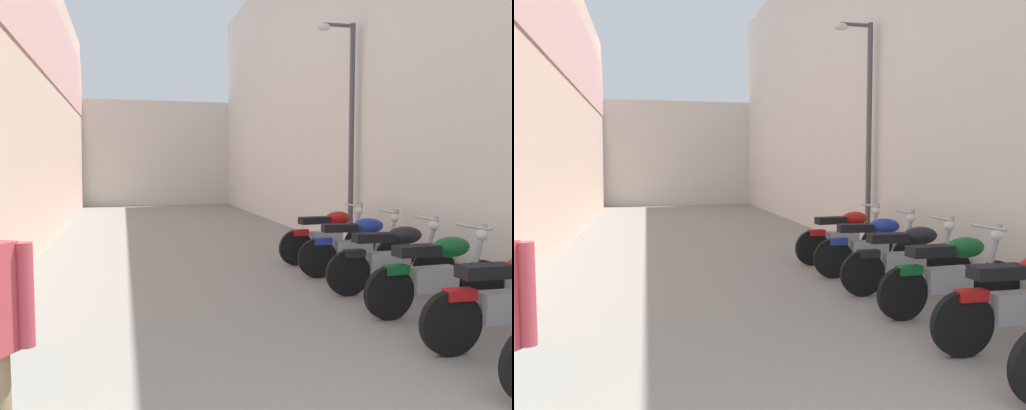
{
  "view_description": "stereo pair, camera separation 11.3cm",
  "coord_description": "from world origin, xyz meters",
  "views": [
    {
      "loc": [
        -1.42,
        -1.24,
        1.73
      ],
      "look_at": [
        0.19,
        5.2,
        1.22
      ],
      "focal_mm": 37.32,
      "sensor_mm": 36.0,
      "label": 1
    },
    {
      "loc": [
        -1.31,
        -1.27,
        1.73
      ],
      "look_at": [
        0.19,
        5.2,
        1.22
      ],
      "focal_mm": 37.32,
      "sensor_mm": 36.0,
      "label": 2
    }
  ],
  "objects": [
    {
      "name": "motorcycle_second",
      "position": [
        2.06,
        2.87,
        0.5
      ],
      "size": [
        1.85,
        0.58,
        1.04
      ],
      "color": "black",
      "rests_on": "ground"
    },
    {
      "name": "motorcycle_fifth",
      "position": [
        2.06,
        6.23,
        0.5
      ],
      "size": [
        1.85,
        0.58,
        1.04
      ],
      "color": "black",
      "rests_on": "ground"
    },
    {
      "name": "building_right",
      "position": [
        3.2,
        10.67,
        3.79
      ],
      "size": [
        0.45,
        21.34,
        7.59
      ],
      "color": "beige",
      "rests_on": "ground"
    },
    {
      "name": "motorcycle_fourth",
      "position": [
        2.06,
        5.13,
        0.5
      ],
      "size": [
        1.85,
        0.58,
        1.04
      ],
      "color": "black",
      "rests_on": "ground"
    },
    {
      "name": "motorcycle_sixth",
      "position": [
        2.06,
        7.39,
        0.5
      ],
      "size": [
        1.85,
        0.58,
        1.04
      ],
      "color": "black",
      "rests_on": "ground"
    },
    {
      "name": "motorcycle_third",
      "position": [
        2.06,
        4.07,
        0.5
      ],
      "size": [
        1.85,
        0.58,
        1.04
      ],
      "color": "black",
      "rests_on": "ground"
    },
    {
      "name": "building_far_end",
      "position": [
        0.0,
        22.34,
        2.17
      ],
      "size": [
        8.99,
        2.0,
        4.35
      ],
      "primitive_type": "cube",
      "color": "beige",
      "rests_on": "ground"
    },
    {
      "name": "street_lamp",
      "position": [
        2.75,
        8.26,
        2.58
      ],
      "size": [
        0.79,
        0.18,
        4.38
      ],
      "color": "#47474C",
      "rests_on": "ground"
    },
    {
      "name": "ground_plane",
      "position": [
        0.0,
        8.67,
        0.0
      ],
      "size": [
        37.34,
        37.34,
        0.0
      ],
      "primitive_type": "plane",
      "color": "gray"
    },
    {
      "name": "building_left",
      "position": [
        -3.19,
        10.63,
        3.28
      ],
      "size": [
        0.45,
        21.34,
        6.49
      ],
      "color": "beige",
      "rests_on": "ground"
    }
  ]
}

